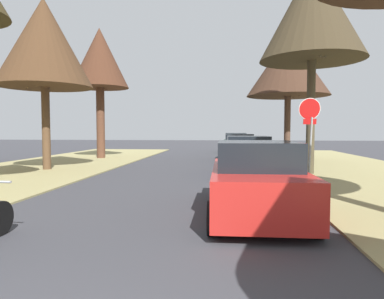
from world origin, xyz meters
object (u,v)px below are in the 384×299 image
Objects in this scene: stop_sign_far at (310,120)px; parked_sedan_green at (235,143)px; street_tree_left_mid_b at (44,43)px; street_tree_left_far at (100,60)px; parked_sedan_black at (239,148)px; parked_sedan_red at (256,181)px; street_tree_right_far at (288,66)px; street_tree_right_mid_b at (313,12)px; parked_sedan_navy at (247,157)px.

stop_sign_far is 0.67× the size of parked_sedan_green.
street_tree_left_mid_b is 16.67m from parked_sedan_green.
street_tree_left_far reaches higher than parked_sedan_black.
stop_sign_far reaches higher than parked_sedan_red.
street_tree_left_mid_b is at bearing -144.72° from parked_sedan_black.
parked_sedan_black is 7.09m from parked_sedan_green.
street_tree_right_far is 1.62× the size of parked_sedan_green.
stop_sign_far is 8.31m from parked_sedan_black.
street_tree_left_far is 1.84× the size of parked_sedan_green.
street_tree_left_mid_b is 1.72× the size of parked_sedan_black.
street_tree_right_far is at bearing 89.22° from street_tree_right_mid_b.
street_tree_right_far is 11.45m from street_tree_left_far.
street_tree_left_mid_b is at bearing 140.32° from parked_sedan_red.
stop_sign_far is 2.81m from parked_sedan_navy.
parked_sedan_navy is (-2.20, 0.99, -1.45)m from stop_sign_far.
parked_sedan_green is at bearing 101.09° from street_tree_right_mid_b.
parked_sedan_black is at bearing 165.38° from street_tree_right_far.
street_tree_left_far is 16.97m from parked_sedan_red.
street_tree_right_far is 0.94× the size of street_tree_left_mid_b.
street_tree_left_far reaches higher than parked_sedan_navy.
street_tree_left_far is (0.12, 6.38, 0.56)m from street_tree_left_mid_b.
parked_sedan_navy is at bearing -4.17° from street_tree_left_mid_b.
parked_sedan_navy is (-2.53, -0.32, -5.79)m from street_tree_right_mid_b.
stop_sign_far is 7.87m from street_tree_right_far.
parked_sedan_red is (-2.74, -6.88, -5.79)m from street_tree_right_mid_b.
street_tree_right_far is at bearing 77.47° from parked_sedan_red.
parked_sedan_red is at bearing -113.38° from stop_sign_far.
parked_sedan_navy is at bearing -172.72° from street_tree_right_mid_b.
street_tree_left_far is (-11.31, 6.70, -0.29)m from street_tree_right_mid_b.
street_tree_left_mid_b is at bearing 175.83° from parked_sedan_navy.
street_tree_right_mid_b reaches higher than parked_sedan_navy.
stop_sign_far is 0.35× the size of street_tree_right_mid_b.
street_tree_left_mid_b is 0.93× the size of street_tree_left_far.
street_tree_left_far is 12.51m from parked_sedan_navy.
parked_sedan_black is (8.78, 6.21, -4.93)m from street_tree_left_mid_b.
parked_sedan_green is (8.64, 6.93, -5.49)m from street_tree_left_far.
street_tree_left_far is 1.84× the size of parked_sedan_black.
street_tree_right_mid_b is 11.46m from street_tree_left_mid_b.
parked_sedan_black is 1.00× the size of parked_sedan_green.
stop_sign_far is 14.17m from street_tree_left_far.
stop_sign_far is 0.67× the size of parked_sedan_black.
street_tree_left_mid_b reaches higher than parked_sedan_red.
street_tree_left_far is at bearing 149.35° from street_tree_right_mid_b.
parked_sedan_red is at bearing -91.83° from parked_sedan_navy.
street_tree_right_mid_b is 15.04m from parked_sedan_green.
parked_sedan_red is 6.56m from parked_sedan_navy.
parked_sedan_red is (8.56, -13.58, -5.49)m from street_tree_left_far.
parked_sedan_red and parked_sedan_navy have the same top height.
parked_sedan_black is (-2.31, 7.85, -1.45)m from stop_sign_far.
street_tree_left_far is 10.26m from parked_sedan_black.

